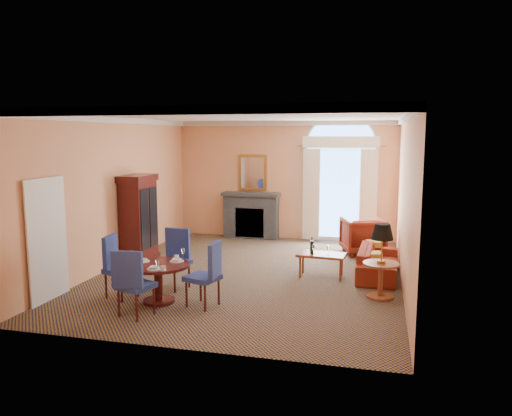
% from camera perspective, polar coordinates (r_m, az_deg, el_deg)
% --- Properties ---
extents(ground, '(7.50, 7.50, 0.00)m').
position_cam_1_polar(ground, '(10.35, -0.68, -7.53)').
color(ground, '#141C3F').
rests_on(ground, ground).
extents(room_envelope, '(6.04, 7.52, 3.45)m').
position_cam_1_polar(room_envelope, '(10.62, 0.09, 6.61)').
color(room_envelope, '#FCAD78').
rests_on(room_envelope, ground).
extents(armoire, '(0.56, 0.99, 1.95)m').
position_cam_1_polar(armoire, '(11.55, -13.25, -1.31)').
color(armoire, '#380E0C').
rests_on(armoire, ground).
extents(dining_table, '(1.07, 1.07, 0.87)m').
position_cam_1_polar(dining_table, '(8.68, -11.11, -7.39)').
color(dining_table, '#380E0C').
rests_on(dining_table, ground).
extents(dining_chair_north, '(0.63, 0.63, 1.10)m').
position_cam_1_polar(dining_chair_north, '(9.49, -9.14, -5.22)').
color(dining_chair_north, navy).
rests_on(dining_chair_north, ground).
extents(dining_chair_south, '(0.61, 0.61, 1.10)m').
position_cam_1_polar(dining_chair_south, '(8.01, -14.01, -7.91)').
color(dining_chair_south, navy).
rests_on(dining_chair_south, ground).
extents(dining_chair_east, '(0.61, 0.61, 1.10)m').
position_cam_1_polar(dining_chair_east, '(8.32, -5.45, -7.09)').
color(dining_chair_east, navy).
rests_on(dining_chair_east, ground).
extents(dining_chair_west, '(0.61, 0.61, 1.10)m').
position_cam_1_polar(dining_chair_west, '(9.12, -15.71, -5.99)').
color(dining_chair_west, navy).
rests_on(dining_chair_west, ground).
extents(sofa, '(0.83, 1.96, 0.56)m').
position_cam_1_polar(sofa, '(10.46, 13.78, -6.01)').
color(sofa, maroon).
rests_on(sofa, ground).
extents(armchair, '(1.19, 1.20, 0.87)m').
position_cam_1_polar(armchair, '(12.27, 12.09, -3.11)').
color(armchair, maroon).
rests_on(armchair, ground).
extents(coffee_table, '(0.98, 0.59, 0.82)m').
position_cam_1_polar(coffee_table, '(10.12, 7.42, -5.38)').
color(coffee_table, brown).
rests_on(coffee_table, ground).
extents(side_table, '(0.63, 0.63, 1.29)m').
position_cam_1_polar(side_table, '(8.94, 14.15, -4.87)').
color(side_table, brown).
rests_on(side_table, ground).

